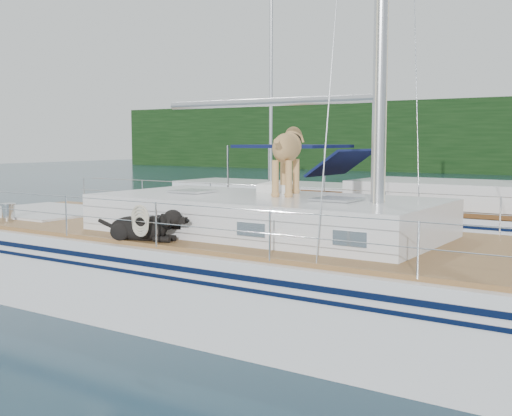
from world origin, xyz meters
The scene contains 4 objects.
ground centered at (0.00, 0.00, 0.00)m, with size 120.00×120.00×0.00m, color black.
main_sailboat centered at (0.10, 0.00, 0.68)m, with size 12.00×3.80×14.01m.
neighbor_sailboat centered at (0.77, 6.51, 0.63)m, with size 11.00×3.50×13.30m.
bg_boat_west centered at (-8.00, 14.00, 0.45)m, with size 8.00×3.00×11.65m.
Camera 1 is at (6.02, -8.05, 2.64)m, focal length 45.00 mm.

